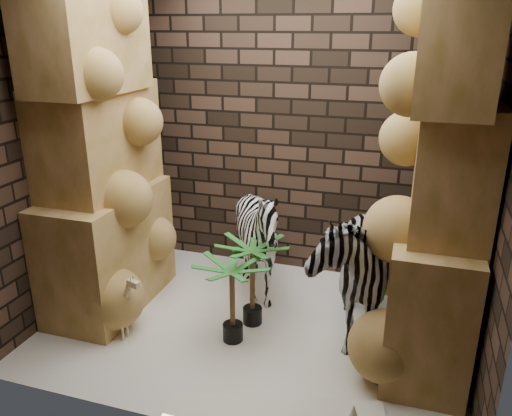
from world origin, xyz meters
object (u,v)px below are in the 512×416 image
(palm_front, at_px, (252,283))
(giraffe_toy, at_px, (114,304))
(zebra_left, at_px, (259,245))
(zebra_right, at_px, (348,253))
(palm_back, at_px, (232,301))

(palm_front, bearing_deg, giraffe_toy, -152.37)
(zebra_left, distance_m, palm_front, 0.49)
(zebra_left, height_order, palm_front, zebra_left)
(zebra_left, bearing_deg, palm_front, -63.90)
(zebra_left, bearing_deg, giraffe_toy, -117.98)
(zebra_right, xyz_separation_m, giraffe_toy, (-1.82, -0.66, -0.43))
(zebra_left, xyz_separation_m, palm_back, (0.01, -0.76, -0.17))
(giraffe_toy, relative_size, palm_back, 0.85)
(zebra_left, xyz_separation_m, giraffe_toy, (-0.95, -1.00, -0.23))
(giraffe_toy, distance_m, palm_front, 1.17)
(zebra_right, relative_size, palm_back, 2.01)
(zebra_right, distance_m, palm_front, 0.87)
(zebra_right, xyz_separation_m, palm_back, (-0.87, -0.42, -0.37))
(zebra_right, height_order, palm_front, zebra_right)
(palm_front, relative_size, palm_back, 1.09)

